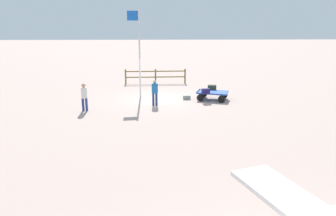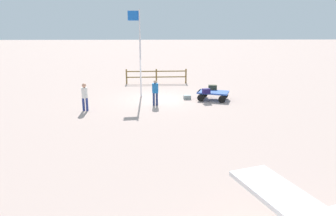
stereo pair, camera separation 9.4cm
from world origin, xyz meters
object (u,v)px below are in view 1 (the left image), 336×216
suitcase_navy (206,91)px  suitcase_tan (187,97)px  flagpole (138,47)px  worker_trailing (84,95)px  worker_lead (155,90)px  luggage_cart (212,93)px  suitcase_dark (212,87)px

suitcase_navy → suitcase_tan: bearing=-34.0°
flagpole → worker_trailing: bearing=50.3°
suitcase_navy → worker_trailing: 7.49m
suitcase_navy → worker_trailing: (7.23, 1.92, 0.23)m
worker_trailing → flagpole: size_ratio=0.28×
worker_lead → luggage_cart: bearing=-160.3°
suitcase_tan → flagpole: (3.16, -0.84, 3.18)m
suitcase_navy → flagpole: 5.28m
suitcase_navy → suitcase_dark: bearing=-116.1°
worker_lead → flagpole: size_ratio=0.27×
luggage_cart → worker_trailing: size_ratio=1.37×
luggage_cart → worker_trailing: bearing=17.8°
suitcase_dark → worker_trailing: 8.41m
luggage_cart → suitcase_tan: luggage_cart is taller
suitcase_dark → flagpole: (4.88, -0.43, 2.61)m
suitcase_tan → worker_lead: worker_lead is taller
luggage_cart → worker_lead: bearing=19.7°
luggage_cart → flagpole: (4.80, -1.06, 2.89)m
suitcase_navy → suitcase_tan: (1.14, -0.77, -0.58)m
suitcase_tan → worker_trailing: size_ratio=0.31×
flagpole → luggage_cart: bearing=167.6°
suitcase_navy → worker_lead: 3.31m
suitcase_dark → worker_trailing: bearing=21.7°
suitcase_dark → suitcase_tan: bearing=13.7°
suitcase_navy → flagpole: size_ratio=0.09×
suitcase_dark → suitcase_tan: (1.72, 0.42, -0.58)m
suitcase_dark → suitcase_navy: suitcase_navy is taller
luggage_cart → suitcase_navy: 0.80m
luggage_cart → suitcase_tan: (1.64, -0.21, -0.29)m
worker_trailing → suitcase_tan: bearing=-156.1°
suitcase_dark → worker_trailing: (7.81, 3.11, 0.23)m
suitcase_tan → flagpole: 4.56m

